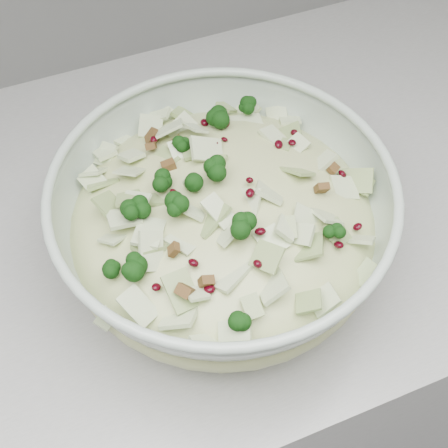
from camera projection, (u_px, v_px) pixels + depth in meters
counter at (45, 416)px, 1.03m from camera, size 3.60×0.60×0.90m
mixing_bowl at (223, 225)px, 0.62m from camera, size 0.40×0.40×0.13m
salad at (223, 212)px, 0.60m from camera, size 0.36×0.36×0.13m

